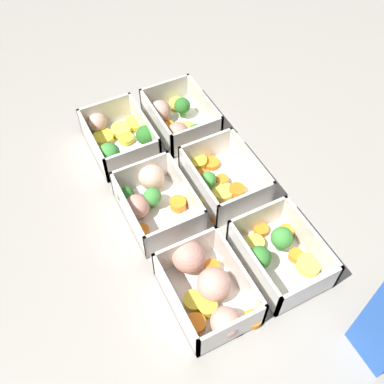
% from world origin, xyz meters
% --- Properties ---
extents(ground_plane, '(4.00, 4.00, 0.00)m').
position_xyz_m(ground_plane, '(0.00, 0.00, 0.00)').
color(ground_plane, gray).
extents(container_near_left, '(0.15, 0.12, 0.06)m').
position_xyz_m(container_near_left, '(-0.17, -0.06, 0.02)').
color(container_near_left, silver).
rests_on(container_near_left, ground_plane).
extents(container_near_center, '(0.16, 0.11, 0.06)m').
position_xyz_m(container_near_center, '(-0.02, -0.07, 0.02)').
color(container_near_center, silver).
rests_on(container_near_center, ground_plane).
extents(container_near_right, '(0.17, 0.11, 0.06)m').
position_xyz_m(container_near_right, '(0.17, -0.06, 0.02)').
color(container_near_right, silver).
rests_on(container_near_right, ground_plane).
extents(container_far_left, '(0.14, 0.11, 0.06)m').
position_xyz_m(container_far_left, '(-0.17, 0.06, 0.02)').
color(container_far_left, silver).
rests_on(container_far_left, ground_plane).
extents(container_far_center, '(0.16, 0.12, 0.06)m').
position_xyz_m(container_far_center, '(-0.00, 0.06, 0.02)').
color(container_far_center, silver).
rests_on(container_far_center, ground_plane).
extents(container_far_right, '(0.15, 0.11, 0.06)m').
position_xyz_m(container_far_right, '(0.17, 0.06, 0.02)').
color(container_far_right, silver).
rests_on(container_far_right, ground_plane).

